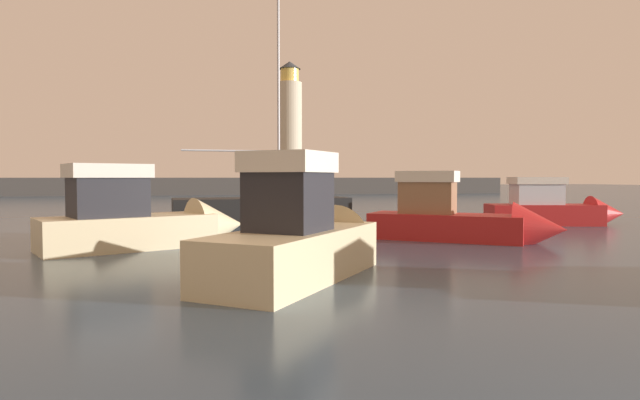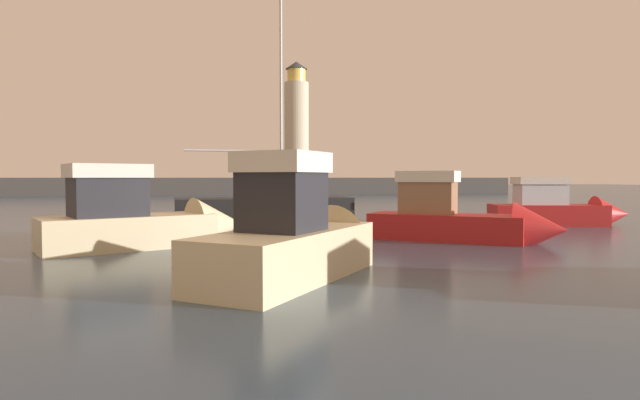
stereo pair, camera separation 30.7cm
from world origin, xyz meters
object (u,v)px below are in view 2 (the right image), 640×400
at_px(lighthouse, 297,123).
at_px(sailboat_moored, 265,209).
at_px(motorboat_4, 562,209).
at_px(motorboat_5, 469,220).
at_px(motorboat_6, 307,238).
at_px(mooring_buoy, 88,225).
at_px(motorboat_2, 153,220).

xyz_separation_m(lighthouse, sailboat_moored, (-7.23, -41.52, -8.20)).
bearing_deg(motorboat_4, sailboat_moored, 164.41).
distance_m(motorboat_5, motorboat_6, 7.73).
xyz_separation_m(motorboat_5, motorboat_6, (-6.07, -4.77, 0.09)).
height_order(lighthouse, sailboat_moored, lighthouse).
bearing_deg(sailboat_moored, mooring_buoy, -147.38).
xyz_separation_m(lighthouse, motorboat_5, (-1.25, -49.63, -8.15)).
relative_size(sailboat_moored, mooring_buoy, 17.34).
bearing_deg(motorboat_6, motorboat_2, 126.09).
distance_m(lighthouse, motorboat_5, 50.31).
bearing_deg(lighthouse, motorboat_6, -97.67).
height_order(motorboat_2, motorboat_6, motorboat_6).
height_order(motorboat_4, motorboat_6, motorboat_6).
bearing_deg(mooring_buoy, motorboat_5, -17.26).
distance_m(motorboat_2, motorboat_4, 17.00).
xyz_separation_m(motorboat_4, motorboat_6, (-12.66, -9.38, 0.06)).
bearing_deg(mooring_buoy, motorboat_2, -52.22).
height_order(motorboat_4, sailboat_moored, sailboat_moored).
distance_m(lighthouse, motorboat_6, 55.49).
xyz_separation_m(sailboat_moored, mooring_buoy, (-6.58, -4.21, -0.25)).
bearing_deg(motorboat_6, motorboat_5, 38.17).
height_order(motorboat_6, mooring_buoy, motorboat_6).
height_order(motorboat_2, mooring_buoy, motorboat_2).
relative_size(lighthouse, motorboat_5, 2.40).
relative_size(lighthouse, motorboat_4, 2.37).
relative_size(motorboat_6, sailboat_moored, 0.47).
relative_size(motorboat_5, motorboat_6, 1.00).
bearing_deg(motorboat_5, motorboat_4, 34.96).
distance_m(motorboat_2, sailboat_moored, 8.58).
xyz_separation_m(lighthouse, motorboat_6, (-7.33, -54.41, -8.07)).
bearing_deg(motorboat_6, mooring_buoy, 126.76).
xyz_separation_m(motorboat_4, sailboat_moored, (-12.56, 3.50, -0.08)).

